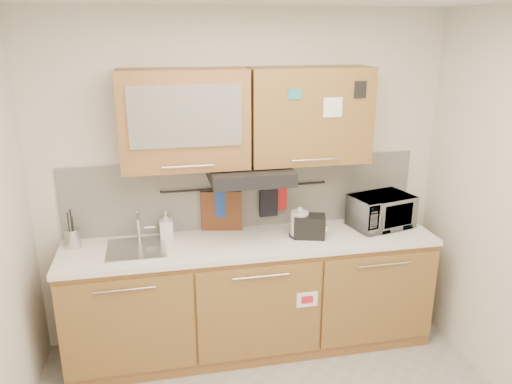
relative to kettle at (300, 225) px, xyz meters
name	(u,v)px	position (x,y,z in m)	size (l,w,h in m)	color
wall_back	(244,181)	(-0.37, 0.31, 0.29)	(3.20, 3.20, 0.00)	silver
base_cabinet	(252,300)	(-0.37, 0.00, -0.61)	(2.80, 0.64, 0.88)	#A7703B
countertop	(252,243)	(-0.37, 0.00, -0.11)	(2.82, 0.62, 0.04)	white
backsplash	(244,193)	(-0.37, 0.30, 0.19)	(2.80, 0.02, 0.56)	silver
upper_cabinets	(247,117)	(-0.38, 0.13, 0.82)	(1.82, 0.37, 0.70)	#A7703B
range_hood	(250,174)	(-0.37, 0.06, 0.41)	(0.60, 0.46, 0.10)	black
sink	(137,248)	(-1.22, 0.02, -0.09)	(0.42, 0.40, 0.26)	silver
utensil_rail	(245,187)	(-0.37, 0.26, 0.25)	(0.02, 0.02, 1.30)	black
utensil_crock	(73,238)	(-1.67, 0.14, -0.02)	(0.14, 0.14, 0.29)	#B5B5BA
kettle	(300,225)	(0.00, 0.00, 0.00)	(0.18, 0.17, 0.24)	silver
toaster	(309,226)	(0.07, -0.04, 0.00)	(0.26, 0.20, 0.18)	black
microwave	(381,211)	(0.69, 0.06, 0.04)	(0.47, 0.32, 0.26)	#999999
soap_bottle	(166,225)	(-1.00, 0.17, 0.01)	(0.10, 0.10, 0.21)	#999999
cutting_board	(221,216)	(-0.57, 0.24, 0.03)	(0.32, 0.02, 0.39)	brown
oven_mitt	(223,204)	(-0.55, 0.24, 0.12)	(0.12, 0.03, 0.21)	navy
dark_pouch	(269,202)	(-0.19, 0.24, 0.11)	(0.14, 0.04, 0.23)	black
pot_holder	(278,199)	(-0.11, 0.24, 0.13)	(0.15, 0.02, 0.18)	#AB161A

